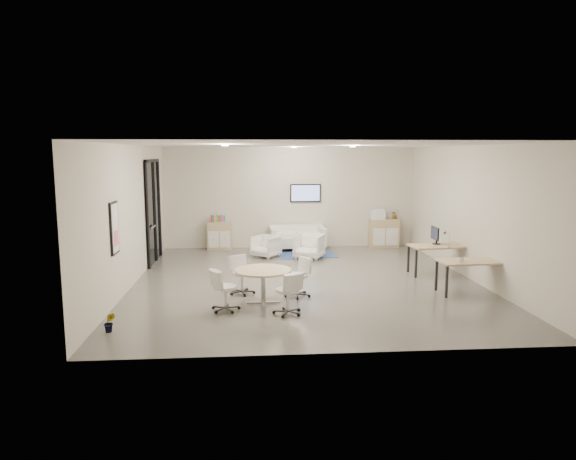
% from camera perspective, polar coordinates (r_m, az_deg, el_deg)
% --- Properties ---
extents(room_shell, '(9.60, 10.60, 4.80)m').
position_cam_1_polar(room_shell, '(12.01, 1.94, 1.77)').
color(room_shell, '#5C5953').
rests_on(room_shell, ground).
extents(glass_door, '(0.09, 1.90, 2.85)m').
position_cam_1_polar(glass_door, '(14.67, -14.74, 2.34)').
color(glass_door, black).
rests_on(glass_door, room_shell).
extents(artwork, '(0.05, 0.54, 1.04)m').
position_cam_1_polar(artwork, '(10.69, -18.73, 0.19)').
color(artwork, black).
rests_on(artwork, room_shell).
extents(wall_tv, '(0.98, 0.06, 0.58)m').
position_cam_1_polar(wall_tv, '(16.46, 1.95, 4.12)').
color(wall_tv, black).
rests_on(wall_tv, room_shell).
extents(ceiling_spots, '(3.14, 4.14, 0.03)m').
position_cam_1_polar(ceiling_spots, '(12.74, 0.65, 9.28)').
color(ceiling_spots, '#FFEAC6').
rests_on(ceiling_spots, room_shell).
extents(sideboard_left, '(0.77, 0.40, 0.87)m').
position_cam_1_polar(sideboard_left, '(16.35, -7.61, -0.63)').
color(sideboard_left, tan).
rests_on(sideboard_left, room_shell).
extents(sideboard_right, '(0.92, 0.44, 0.92)m').
position_cam_1_polar(sideboard_right, '(16.88, 10.61, -0.33)').
color(sideboard_right, tan).
rests_on(sideboard_right, room_shell).
extents(books, '(0.45, 0.14, 0.22)m').
position_cam_1_polar(books, '(16.28, -7.78, 1.27)').
color(books, red).
rests_on(books, sideboard_left).
extents(printer, '(0.52, 0.45, 0.33)m').
position_cam_1_polar(printer, '(16.74, 9.93, 1.74)').
color(printer, white).
rests_on(printer, sideboard_right).
extents(loveseat, '(1.78, 0.98, 0.64)m').
position_cam_1_polar(loveseat, '(16.21, 1.01, -0.93)').
color(loveseat, silver).
rests_on(loveseat, room_shell).
extents(blue_rug, '(1.82, 1.33, 0.01)m').
position_cam_1_polar(blue_rug, '(15.37, 2.08, -2.76)').
color(blue_rug, navy).
rests_on(blue_rug, room_shell).
extents(armchair_left, '(0.93, 0.92, 0.70)m').
position_cam_1_polar(armchair_left, '(15.00, -2.49, -1.71)').
color(armchair_left, silver).
rests_on(armchair_left, room_shell).
extents(armchair_right, '(0.99, 0.96, 0.79)m').
position_cam_1_polar(armchair_right, '(14.80, 2.37, -1.68)').
color(armchair_right, silver).
rests_on(armchair_right, room_shell).
extents(desk_rear, '(1.49, 0.85, 0.74)m').
position_cam_1_polar(desk_rear, '(13.34, 16.37, -1.95)').
color(desk_rear, tan).
rests_on(desk_rear, room_shell).
extents(desk_front, '(1.42, 0.76, 0.73)m').
position_cam_1_polar(desk_front, '(11.75, 19.69, -3.57)').
color(desk_front, tan).
rests_on(desk_front, room_shell).
extents(monitor, '(0.20, 0.50, 0.44)m').
position_cam_1_polar(monitor, '(13.41, 16.04, -0.53)').
color(monitor, black).
rests_on(monitor, desk_rear).
extents(round_table, '(1.15, 1.15, 0.70)m').
position_cam_1_polar(round_table, '(10.36, -2.79, -4.86)').
color(round_table, tan).
rests_on(round_table, room_shell).
extents(meeting_chairs, '(2.28, 2.28, 0.82)m').
position_cam_1_polar(meeting_chairs, '(10.41, -2.78, -5.95)').
color(meeting_chairs, white).
rests_on(meeting_chairs, room_shell).
extents(plant_cabinet, '(0.29, 0.32, 0.23)m').
position_cam_1_polar(plant_cabinet, '(16.90, 11.81, 1.61)').
color(plant_cabinet, '#3F7F3F').
rests_on(plant_cabinet, sideboard_right).
extents(plant_floor, '(0.24, 0.37, 0.15)m').
position_cam_1_polar(plant_floor, '(9.37, -19.19, -10.23)').
color(plant_floor, '#3F7F3F').
rests_on(plant_floor, room_shell).
extents(cup, '(0.13, 0.11, 0.12)m').
position_cam_1_polar(cup, '(11.50, 18.69, -3.09)').
color(cup, white).
rests_on(cup, desk_front).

